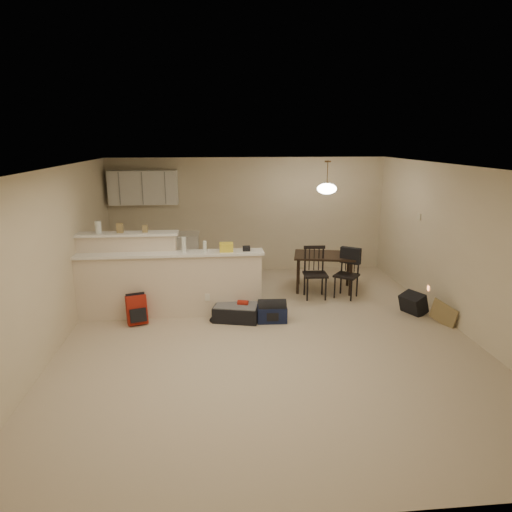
{
  "coord_description": "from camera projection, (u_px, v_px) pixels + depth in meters",
  "views": [
    {
      "loc": [
        -0.78,
        -6.39,
        2.9
      ],
      "look_at": [
        -0.1,
        0.7,
        1.05
      ],
      "focal_mm": 32.0,
      "sensor_mm": 36.0,
      "label": 1
    }
  ],
  "objects": [
    {
      "name": "room",
      "position": [
        267.0,
        255.0,
        6.64
      ],
      "size": [
        7.0,
        7.02,
        2.5
      ],
      "color": "#C4B197",
      "rests_on": "ground"
    },
    {
      "name": "dining_chair_far",
      "position": [
        347.0,
        274.0,
        8.44
      ],
      "size": [
        0.54,
        0.54,
        0.91
      ],
      "primitive_type": null,
      "rotation": [
        0.0,
        0.0,
        -0.65
      ],
      "color": "black",
      "rests_on": "ground"
    },
    {
      "name": "kitchen_counter",
      "position": [
        156.0,
        256.0,
        9.73
      ],
      "size": [
        1.8,
        0.6,
        0.9
      ],
      "primitive_type": "cube",
      "color": "white",
      "rests_on": "ground"
    },
    {
      "name": "red_backpack",
      "position": [
        137.0,
        310.0,
        7.29
      ],
      "size": [
        0.35,
        0.28,
        0.47
      ],
      "primitive_type": "cube",
      "rotation": [
        0.0,
        0.0,
        0.31
      ],
      "color": "#9F1E11",
      "rests_on": "ground"
    },
    {
      "name": "breakfast_bar",
      "position": [
        155.0,
        280.0,
        7.58
      ],
      "size": [
        3.08,
        0.58,
        1.39
      ],
      "color": "beige",
      "rests_on": "ground"
    },
    {
      "name": "dining_chair_near",
      "position": [
        315.0,
        273.0,
        8.41
      ],
      "size": [
        0.43,
        0.41,
        0.96
      ],
      "primitive_type": null,
      "rotation": [
        0.0,
        0.0,
        -0.03
      ],
      "color": "black",
      "rests_on": "ground"
    },
    {
      "name": "suitcase",
      "position": [
        237.0,
        313.0,
        7.47
      ],
      "size": [
        0.82,
        0.63,
        0.24
      ],
      "primitive_type": "cube",
      "rotation": [
        0.0,
        0.0,
        -0.25
      ],
      "color": "black",
      "rests_on": "ground"
    },
    {
      "name": "bottle_a",
      "position": [
        184.0,
        245.0,
        7.4
      ],
      "size": [
        0.07,
        0.07,
        0.26
      ],
      "primitive_type": "cylinder",
      "color": "silver",
      "rests_on": "breakfast_bar"
    },
    {
      "name": "black_daypack",
      "position": [
        413.0,
        304.0,
        7.74
      ],
      "size": [
        0.41,
        0.46,
        0.34
      ],
      "primitive_type": "cube",
      "rotation": [
        0.0,
        0.0,
        2.01
      ],
      "color": "black",
      "rests_on": "ground"
    },
    {
      "name": "pendant_lamp",
      "position": [
        327.0,
        188.0,
        8.49
      ],
      "size": [
        0.36,
        0.36,
        0.62
      ],
      "color": "brown",
      "rests_on": "room"
    },
    {
      "name": "navy_duffel",
      "position": [
        272.0,
        314.0,
        7.39
      ],
      "size": [
        0.49,
        0.28,
        0.26
      ],
      "primitive_type": "cube",
      "rotation": [
        0.0,
        0.0,
        -0.05
      ],
      "color": "#131B3C",
      "rests_on": "ground"
    },
    {
      "name": "cardboard_sheet",
      "position": [
        443.0,
        314.0,
        7.27
      ],
      "size": [
        0.21,
        0.43,
        0.35
      ],
      "primitive_type": "cube",
      "rotation": [
        0.0,
        0.0,
        1.99
      ],
      "color": "olive",
      "rests_on": "ground"
    },
    {
      "name": "small_box",
      "position": [
        145.0,
        229.0,
        7.49
      ],
      "size": [
        0.08,
        0.06,
        0.12
      ],
      "primitive_type": "cube",
      "color": "olive",
      "rests_on": "breakfast_bar"
    },
    {
      "name": "bottle_b",
      "position": [
        205.0,
        246.0,
        7.44
      ],
      "size": [
        0.06,
        0.06,
        0.18
      ],
      "primitive_type": "cylinder",
      "color": "silver",
      "rests_on": "breakfast_bar"
    },
    {
      "name": "bag_lump",
      "position": [
        226.0,
        247.0,
        7.48
      ],
      "size": [
        0.22,
        0.18,
        0.14
      ],
      "primitive_type": "cube",
      "color": "olive",
      "rests_on": "breakfast_bar"
    },
    {
      "name": "dining_table",
      "position": [
        324.0,
        259.0,
        8.83
      ],
      "size": [
        1.27,
        0.98,
        0.71
      ],
      "rotation": [
        0.0,
        0.0,
        -0.21
      ],
      "color": "black",
      "rests_on": "ground"
    },
    {
      "name": "jar",
      "position": [
        98.0,
        227.0,
        7.41
      ],
      "size": [
        0.1,
        0.1,
        0.2
      ],
      "primitive_type": "cylinder",
      "color": "silver",
      "rests_on": "breakfast_bar"
    },
    {
      "name": "cereal_box",
      "position": [
        120.0,
        228.0,
        7.45
      ],
      "size": [
        0.1,
        0.07,
        0.16
      ],
      "primitive_type": "cube",
      "color": "olive",
      "rests_on": "breakfast_bar"
    },
    {
      "name": "upper_cabinets",
      "position": [
        143.0,
        187.0,
        9.47
      ],
      "size": [
        1.4,
        0.34,
        0.7
      ],
      "primitive_type": "cube",
      "color": "white",
      "rests_on": "room"
    },
    {
      "name": "thermostat",
      "position": [
        419.0,
        217.0,
        8.35
      ],
      "size": [
        0.02,
        0.12,
        0.12
      ],
      "primitive_type": "cube",
      "color": "beige",
      "rests_on": "room"
    },
    {
      "name": "pouch",
      "position": [
        246.0,
        248.0,
        7.51
      ],
      "size": [
        0.12,
        0.1,
        0.08
      ],
      "primitive_type": "cube",
      "color": "olive",
      "rests_on": "breakfast_bar"
    }
  ]
}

